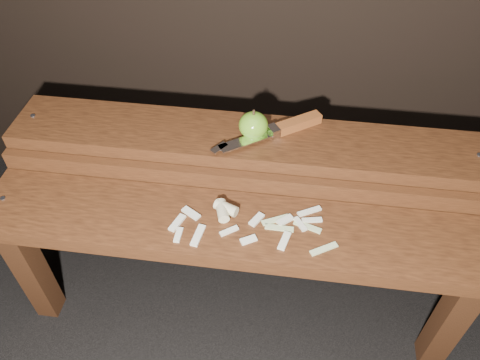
# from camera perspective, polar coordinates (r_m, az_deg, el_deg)

# --- Properties ---
(ground) EXTENTS (60.00, 60.00, 0.00)m
(ground) POSITION_cam_1_polar(r_m,az_deg,el_deg) (1.45, -0.33, -14.31)
(ground) COLOR black
(bench_front_tier) EXTENTS (1.20, 0.20, 0.42)m
(bench_front_tier) POSITION_cam_1_polar(r_m,az_deg,el_deg) (1.12, -0.85, -7.87)
(bench_front_tier) COLOR #32190C
(bench_front_tier) RESTS_ON ground
(bench_rear_tier) EXTENTS (1.20, 0.21, 0.50)m
(bench_rear_tier) POSITION_cam_1_polar(r_m,az_deg,el_deg) (1.22, 0.67, 2.32)
(bench_rear_tier) COLOR #32190C
(bench_rear_tier) RESTS_ON ground
(apple) EXTENTS (0.07, 0.07, 0.08)m
(apple) POSITION_cam_1_polar(r_m,az_deg,el_deg) (1.15, 1.65, 6.71)
(apple) COLOR #649D20
(apple) RESTS_ON bench_rear_tier
(knife) EXTENTS (0.26, 0.19, 0.03)m
(knife) POSITION_cam_1_polar(r_m,az_deg,el_deg) (1.18, 5.53, 6.37)
(knife) COLOR brown
(knife) RESTS_ON bench_rear_tier
(apple_scraps) EXTENTS (0.38, 0.15, 0.03)m
(apple_scraps) POSITION_cam_1_polar(r_m,az_deg,el_deg) (1.07, -0.17, -4.57)
(apple_scraps) COLOR beige
(apple_scraps) RESTS_ON bench_front_tier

